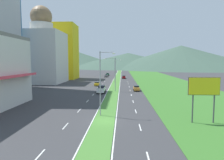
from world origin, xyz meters
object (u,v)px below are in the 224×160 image
street_lamp_near (102,80)px  car_2 (124,77)px  street_lamp_far (115,69)px  billboard_roadside (204,89)px  car_1 (108,74)px  car_3 (136,88)px  street_lamp_mid (114,72)px  car_0 (97,84)px  pickup_truck_0 (101,89)px  car_4 (106,76)px

street_lamp_near → car_2: street_lamp_near is taller
street_lamp_far → billboard_roadside: (14.55, -57.53, -0.65)m
car_1 → car_3: 69.22m
street_lamp_mid → car_0: 16.23m
street_lamp_far → car_0: (-6.32, -13.25, -4.87)m
street_lamp_far → car_1: size_ratio=2.24×
street_lamp_near → car_0: street_lamp_near is taller
street_lamp_near → street_lamp_mid: size_ratio=1.05×
street_lamp_mid → pickup_truck_0: size_ratio=1.85×
street_lamp_far → car_4: (-6.30, 29.18, -4.88)m
street_lamp_mid → car_2: (3.25, 45.87, -4.94)m
street_lamp_far → pickup_truck_0: 30.57m
street_lamp_far → car_2: size_ratio=2.19×
street_lamp_mid → car_2: bearing=85.9°
street_lamp_near → street_lamp_mid: bearing=88.1°
car_0 → car_4: bearing=-0.0°
pickup_truck_0 → car_2: bearing=-7.9°
street_lamp_mid → billboard_roadside: street_lamp_mid is taller
pickup_truck_0 → street_lamp_near: bearing=-173.9°
car_0 → car_2: (10.09, 32.02, 0.05)m
street_lamp_mid → car_3: bearing=11.9°
billboard_roadside → car_1: bearing=101.9°
car_0 → pickup_truck_0: size_ratio=0.78×
street_lamp_far → car_1: (-6.52, 42.17, -4.83)m
street_lamp_mid → car_4: street_lamp_mid is taller
car_3 → street_lamp_mid: bearing=-78.1°
car_1 → car_4: 12.99m
car_1 → billboard_roadside: bearing=-168.1°
street_lamp_far → car_3: bearing=-74.2°
street_lamp_near → car_0: (-5.95, 40.97, -5.16)m
car_0 → car_3: 18.41m
car_1 → car_4: size_ratio=0.95×
street_lamp_far → car_2: 19.75m
car_2 → pickup_truck_0: pickup_truck_0 is taller
car_4 → pickup_truck_0: 59.34m
street_lamp_near → pickup_truck_0: street_lamp_near is taller
street_lamp_mid → car_0: size_ratio=2.36×
street_lamp_near → car_1: (-6.15, 96.38, -5.11)m
car_0 → car_1: size_ratio=0.96×
street_lamp_far → car_2: (3.78, 18.77, -4.83)m
car_2 → car_4: bearing=-135.9°
car_2 → street_lamp_far: bearing=-11.4°
billboard_roadside → car_3: bearing=102.8°
street_lamp_mid → car_0: bearing=116.3°
billboard_roadside → car_0: billboard_roadside is taller
street_lamp_near → car_4: size_ratio=2.27×
billboard_roadside → car_2: bearing=98.0°
street_lamp_far → pickup_truck_0: bearing=-95.6°
street_lamp_mid → pickup_truck_0: bearing=-139.6°
car_4 → car_3: bearing=-166.1°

